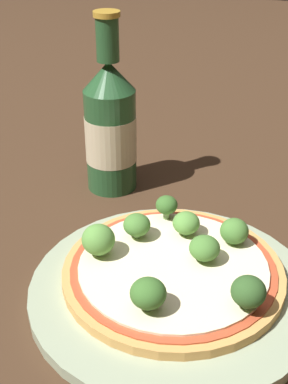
# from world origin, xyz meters

# --- Properties ---
(ground_plane) EXTENTS (3.00, 3.00, 0.00)m
(ground_plane) POSITION_xyz_m (0.00, 0.00, 0.00)
(ground_plane) COLOR #3D2819
(plate) EXTENTS (0.27, 0.27, 0.01)m
(plate) POSITION_xyz_m (-0.01, -0.03, 0.01)
(plate) COLOR #93A384
(plate) RESTS_ON ground_plane
(pizza) EXTENTS (0.22, 0.22, 0.01)m
(pizza) POSITION_xyz_m (-0.00, -0.02, 0.02)
(pizza) COLOR tan
(pizza) RESTS_ON plate
(broccoli_floret_0) EXTENTS (0.03, 0.03, 0.03)m
(broccoli_floret_0) POSITION_xyz_m (-0.07, -0.02, 0.04)
(broccoli_floret_0) COLOR #6B8E51
(broccoli_floret_0) RESTS_ON pizza
(broccoli_floret_1) EXTENTS (0.03, 0.03, 0.03)m
(broccoli_floret_1) POSITION_xyz_m (0.06, -0.07, 0.04)
(broccoli_floret_1) COLOR #6B8E51
(broccoli_floret_1) RESTS_ON pizza
(broccoli_floret_2) EXTENTS (0.03, 0.03, 0.03)m
(broccoli_floret_2) POSITION_xyz_m (-0.01, 0.05, 0.04)
(broccoli_floret_2) COLOR #6B8E51
(broccoli_floret_2) RESTS_ON pizza
(broccoli_floret_3) EXTENTS (0.03, 0.03, 0.03)m
(broccoli_floret_3) POSITION_xyz_m (0.05, -0.02, 0.04)
(broccoli_floret_3) COLOR #6B8E51
(broccoli_floret_3) RESTS_ON pizza
(broccoli_floret_4) EXTENTS (0.03, 0.03, 0.03)m
(broccoli_floret_4) POSITION_xyz_m (0.03, 0.03, 0.04)
(broccoli_floret_4) COLOR #6B8E51
(broccoli_floret_4) RESTS_ON pizza
(broccoli_floret_5) EXTENTS (0.02, 0.02, 0.03)m
(broccoli_floret_5) POSITION_xyz_m (0.08, 0.01, 0.04)
(broccoli_floret_5) COLOR #6B8E51
(broccoli_floret_5) RESTS_ON pizza
(broccoli_floret_6) EXTENTS (0.03, 0.03, 0.03)m
(broccoli_floret_6) POSITION_xyz_m (-0.03, -0.10, 0.04)
(broccoli_floret_6) COLOR #6B8E51
(broccoli_floret_6) RESTS_ON pizza
(broccoli_floret_7) EXTENTS (0.03, 0.03, 0.03)m
(broccoli_floret_7) POSITION_xyz_m (0.02, -0.05, 0.04)
(broccoli_floret_7) COLOR #6B8E51
(broccoli_floret_7) RESTS_ON pizza
(beer_bottle) EXTENTS (0.06, 0.06, 0.22)m
(beer_bottle) POSITION_xyz_m (0.16, 0.11, 0.08)
(beer_bottle) COLOR #234C28
(beer_bottle) RESTS_ON ground_plane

